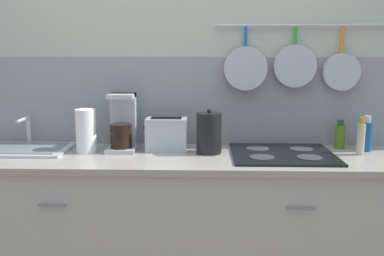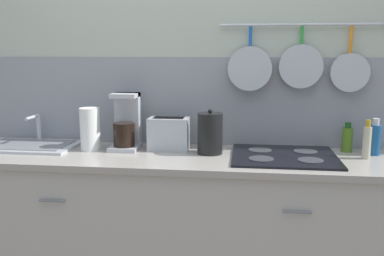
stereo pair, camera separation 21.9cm
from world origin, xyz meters
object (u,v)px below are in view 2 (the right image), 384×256
(paper_towel_roll, at_px, (90,129))
(bottle_hot_sauce, at_px, (375,139))
(bottle_cooking_wine, at_px, (367,142))
(coffee_maker, at_px, (126,125))
(kettle, at_px, (210,133))
(bottle_vinegar, at_px, (347,139))
(toaster, at_px, (169,134))

(paper_towel_roll, xyz_separation_m, bottle_hot_sauce, (1.61, 0.09, -0.03))
(paper_towel_roll, height_order, bottle_cooking_wine, paper_towel_roll)
(bottle_cooking_wine, relative_size, bottle_hot_sauce, 1.03)
(coffee_maker, relative_size, kettle, 1.30)
(coffee_maker, xyz_separation_m, bottle_vinegar, (1.28, 0.08, -0.06))
(bottle_cooking_wine, bearing_deg, paper_towel_roll, 179.58)
(toaster, xyz_separation_m, kettle, (0.25, -0.07, 0.02))
(coffee_maker, height_order, bottle_vinegar, coffee_maker)
(coffee_maker, distance_m, bottle_vinegar, 1.29)
(paper_towel_roll, relative_size, bottle_vinegar, 1.46)
(paper_towel_roll, relative_size, kettle, 0.98)
(toaster, height_order, bottle_vinegar, toaster)
(toaster, height_order, bottle_hot_sauce, bottle_hot_sauce)
(paper_towel_roll, distance_m, toaster, 0.46)
(coffee_maker, height_order, kettle, coffee_maker)
(toaster, bearing_deg, paper_towel_roll, -170.84)
(kettle, xyz_separation_m, bottle_cooking_wine, (0.84, -0.02, -0.02))
(paper_towel_roll, distance_m, bottle_cooking_wine, 1.54)
(paper_towel_roll, xyz_separation_m, bottle_vinegar, (1.48, 0.15, -0.05))
(toaster, bearing_deg, bottle_hot_sauce, 0.75)
(paper_towel_roll, bearing_deg, coffee_maker, 20.69)
(coffee_maker, relative_size, bottle_cooking_wine, 1.56)
(toaster, height_order, kettle, kettle)
(paper_towel_roll, xyz_separation_m, toaster, (0.45, 0.07, -0.03))
(bottle_hot_sauce, bearing_deg, toaster, -179.25)
(bottle_vinegar, height_order, bottle_hot_sauce, bottle_hot_sauce)
(coffee_maker, bearing_deg, toaster, -0.26)
(paper_towel_roll, bearing_deg, kettle, 0.36)
(bottle_hot_sauce, bearing_deg, kettle, -174.76)
(toaster, xyz_separation_m, bottle_cooking_wine, (1.09, -0.08, -0.00))
(kettle, distance_m, bottle_vinegar, 0.79)
(kettle, height_order, bottle_vinegar, kettle)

